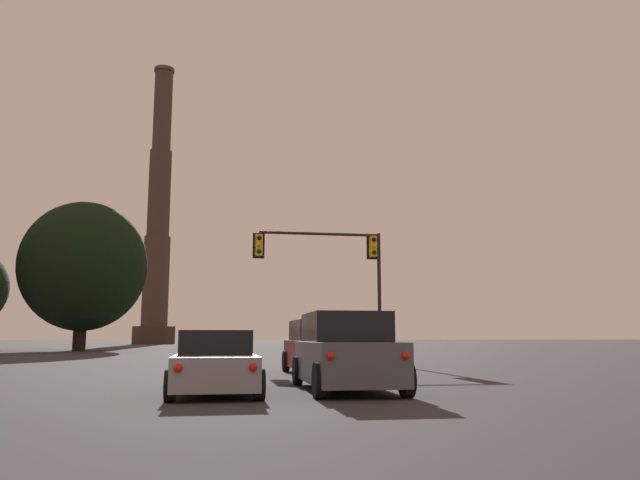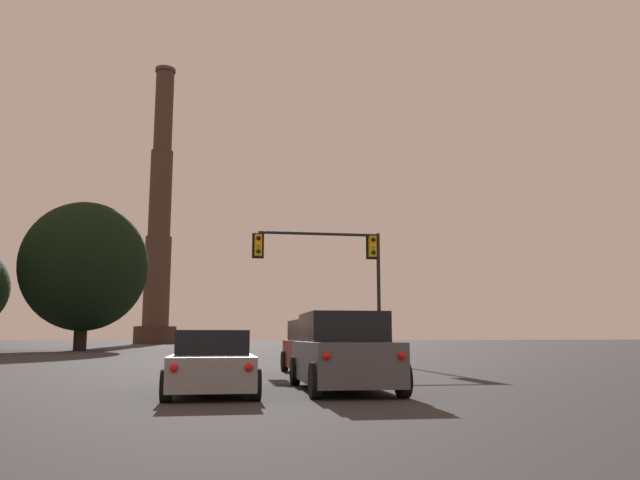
{
  "view_description": "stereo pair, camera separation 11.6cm",
  "coord_description": "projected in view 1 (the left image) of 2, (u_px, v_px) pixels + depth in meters",
  "views": [
    {
      "loc": [
        -0.29,
        -1.59,
        1.27
      ],
      "look_at": [
        6.68,
        39.45,
        7.77
      ],
      "focal_mm": 35.0,
      "sensor_mm": 36.0,
      "label": 1
    },
    {
      "loc": [
        -0.18,
        -1.61,
        1.27
      ],
      "look_at": [
        6.68,
        39.45,
        7.77
      ],
      "focal_mm": 35.0,
      "sensor_mm": 36.0,
      "label": 2
    }
  ],
  "objects": [
    {
      "name": "sedan_center_lane_second",
      "position": [
        215.0,
        363.0,
        14.42
      ],
      "size": [
        1.99,
        4.71,
        1.43
      ],
      "rotation": [
        0.0,
        0.0,
        0.0
      ],
      "color": "gray",
      "rests_on": "ground_plane"
    },
    {
      "name": "suv_right_lane_front",
      "position": [
        320.0,
        348.0,
        21.73
      ],
      "size": [
        2.18,
        4.93,
        1.86
      ],
      "rotation": [
        0.0,
        0.0,
        0.02
      ],
      "color": "maroon",
      "rests_on": "ground_plane"
    },
    {
      "name": "smokestack",
      "position": [
        158.0,
        232.0,
        119.58
      ],
      "size": [
        7.85,
        7.85,
        54.4
      ],
      "color": "#3C2B22",
      "rests_on": "ground_plane"
    },
    {
      "name": "treeline_left_mid",
      "position": [
        84.0,
        266.0,
        59.64
      ],
      "size": [
        11.87,
        10.68,
        14.21
      ],
      "color": "black",
      "rests_on": "ground_plane"
    },
    {
      "name": "traffic_light_overhead_right",
      "position": [
        338.0,
        262.0,
        30.77
      ],
      "size": [
        6.49,
        0.5,
        6.43
      ],
      "color": "black",
      "rests_on": "ground_plane"
    },
    {
      "name": "suv_right_lane_second",
      "position": [
        345.0,
        353.0,
        15.06
      ],
      "size": [
        2.17,
        4.93,
        1.86
      ],
      "rotation": [
        0.0,
        0.0,
        -0.02
      ],
      "color": "#4C4F54",
      "rests_on": "ground_plane"
    }
  ]
}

